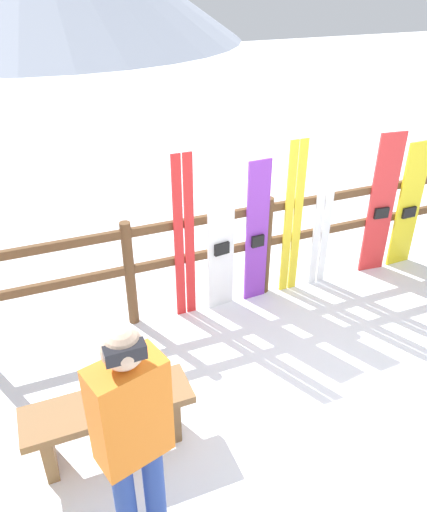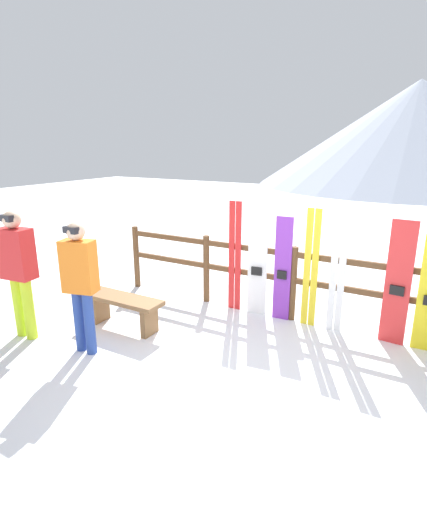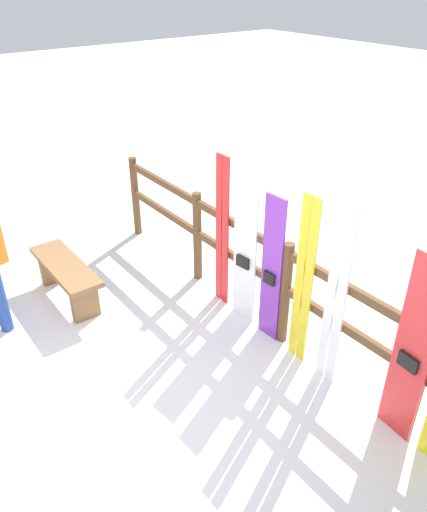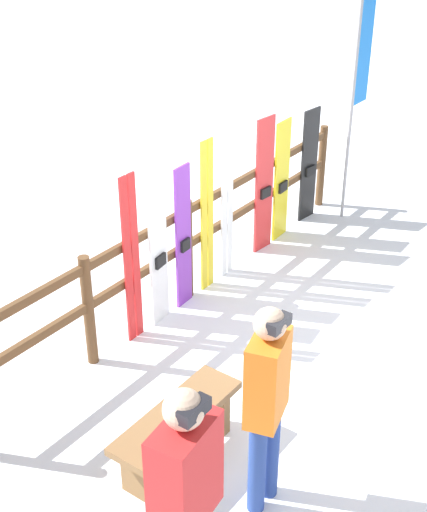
{
  "view_description": "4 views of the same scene",
  "coord_description": "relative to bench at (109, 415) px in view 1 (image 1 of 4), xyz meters",
  "views": [
    {
      "loc": [
        -2.17,
        -2.12,
        3.05
      ],
      "look_at": [
        -0.85,
        1.14,
        0.98
      ],
      "focal_mm": 35.0,
      "sensor_mm": 36.0,
      "label": 1
    },
    {
      "loc": [
        1.62,
        -3.41,
        2.47
      ],
      "look_at": [
        -0.81,
        0.94,
        1.06
      ],
      "focal_mm": 28.0,
      "sensor_mm": 36.0,
      "label": 2
    },
    {
      "loc": [
        2.67,
        -1.07,
        3.24
      ],
      "look_at": [
        -0.23,
        1.13,
        1.09
      ],
      "focal_mm": 35.0,
      "sensor_mm": 36.0,
      "label": 3
    },
    {
      "loc": [
        -5.04,
        -2.17,
        3.96
      ],
      "look_at": [
        -0.45,
        1.16,
        0.87
      ],
      "focal_mm": 50.0,
      "sensor_mm": 36.0,
      "label": 4
    }
  ],
  "objects": [
    {
      "name": "ground_plane",
      "position": [
        1.93,
        -0.41,
        -0.33
      ],
      "size": [
        40.0,
        40.0,
        0.0
      ],
      "primitive_type": "plane",
      "color": "white"
    },
    {
      "name": "ski_pair_red",
      "position": [
        1.03,
        1.34,
        0.51
      ],
      "size": [
        0.2,
        0.02,
        1.67
      ],
      "color": "red",
      "rests_on": "ground"
    },
    {
      "name": "snowboard_white",
      "position": [
        1.4,
        1.34,
        0.42
      ],
      "size": [
        0.28,
        0.08,
        1.49
      ],
      "color": "white",
      "rests_on": "ground"
    },
    {
      "name": "snowboard_yellow",
      "position": [
        3.66,
        1.34,
        0.4
      ],
      "size": [
        0.32,
        0.06,
        1.46
      ],
      "color": "yellow",
      "rests_on": "ground"
    },
    {
      "name": "snowboard_purple",
      "position": [
        1.79,
        1.34,
        0.42
      ],
      "size": [
        0.24,
        0.06,
        1.51
      ],
      "color": "purple",
      "rests_on": "ground"
    },
    {
      "name": "ski_pair_yellow",
      "position": [
        2.19,
        1.34,
        0.5
      ],
      "size": [
        0.19,
        0.02,
        1.65
      ],
      "color": "yellow",
      "rests_on": "ground"
    },
    {
      "name": "bench",
      "position": [
        0.0,
        0.0,
        0.0
      ],
      "size": [
        1.17,
        0.36,
        0.45
      ],
      "color": "brown",
      "rests_on": "ground"
    },
    {
      "name": "snowboard_red",
      "position": [
        3.28,
        1.34,
        0.47
      ],
      "size": [
        0.3,
        0.08,
        1.6
      ],
      "color": "red",
      "rests_on": "ground"
    },
    {
      "name": "person_orange",
      "position": [
        0.03,
        -0.73,
        0.62
      ],
      "size": [
        0.43,
        0.31,
        1.62
      ],
      "color": "navy",
      "rests_on": "ground"
    },
    {
      "name": "ski_pair_white",
      "position": [
        2.54,
        1.34,
        0.54
      ],
      "size": [
        0.2,
        0.02,
        1.75
      ],
      "color": "white",
      "rests_on": "ground"
    },
    {
      "name": "fence",
      "position": [
        1.93,
        1.39,
        0.33
      ],
      "size": [
        5.8,
        0.1,
        1.08
      ],
      "color": "brown",
      "rests_on": "ground"
    }
  ]
}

